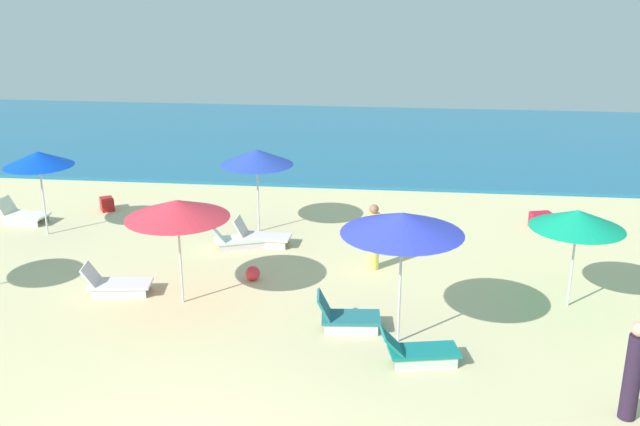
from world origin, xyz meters
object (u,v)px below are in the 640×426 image
at_px(umbrella_4, 578,219).
at_px(umbrella_5, 38,159).
at_px(umbrella_6, 257,157).
at_px(beach_ball_1, 253,273).
at_px(beachgoer_2, 633,372).
at_px(lounge_chair_6_1, 260,236).
at_px(lounge_chair_3_0, 345,316).
at_px(umbrella_0, 177,209).
at_px(beachgoer_1, 373,238).
at_px(lounge_chair_6_0, 238,239).
at_px(lounge_chair_0_0, 115,283).
at_px(cooler_box_2, 107,204).
at_px(umbrella_3, 402,223).
at_px(lounge_chair_5_0, 22,214).
at_px(lounge_chair_3_1, 418,351).
at_px(cooler_box_0, 540,220).

xyz_separation_m(umbrella_4, umbrella_5, (-13.46, 3.03, 0.16)).
distance_m(umbrella_6, beach_ball_1, 3.93).
bearing_deg(umbrella_4, umbrella_5, 167.30).
relative_size(beachgoer_2, beach_ball_1, 4.99).
bearing_deg(lounge_chair_6_1, lounge_chair_3_0, -146.86).
height_order(umbrella_0, lounge_chair_3_0, umbrella_0).
xyz_separation_m(umbrella_0, beach_ball_1, (1.30, 1.35, -2.00)).
relative_size(umbrella_4, beachgoer_1, 1.33).
bearing_deg(umbrella_4, lounge_chair_6_1, 158.71).
distance_m(lounge_chair_6_0, beachgoer_2, 10.56).
bearing_deg(lounge_chair_0_0, cooler_box_2, 16.00).
height_order(lounge_chair_0_0, lounge_chair_3_0, lounge_chair_3_0).
relative_size(umbrella_0, umbrella_3, 0.88).
relative_size(umbrella_4, cooler_box_2, 4.52).
xyz_separation_m(lounge_chair_3_0, lounge_chair_6_0, (-3.20, 4.25, -0.04)).
distance_m(umbrella_0, cooler_box_2, 7.61).
bearing_deg(lounge_chair_5_0, umbrella_3, -111.16).
distance_m(lounge_chair_0_0, umbrella_3, 6.96).
height_order(lounge_chair_0_0, lounge_chair_3_1, lounge_chair_0_0).
bearing_deg(cooler_box_0, lounge_chair_3_1, 49.25).
relative_size(umbrella_4, umbrella_6, 0.93).
bearing_deg(lounge_chair_6_1, umbrella_4, -108.41).
distance_m(lounge_chair_0_0, beachgoer_1, 6.14).
xyz_separation_m(umbrella_0, lounge_chair_0_0, (-1.65, 0.27, -1.93)).
bearing_deg(umbrella_3, cooler_box_2, 140.74).
distance_m(lounge_chair_0_0, umbrella_6, 5.42).
xyz_separation_m(lounge_chair_3_1, cooler_box_0, (3.60, 8.03, -0.03)).
xyz_separation_m(umbrella_5, lounge_chair_6_0, (5.50, -0.42, -1.92)).
xyz_separation_m(lounge_chair_3_0, umbrella_4, (4.77, 1.64, 1.72)).
relative_size(umbrella_3, lounge_chair_3_1, 1.75).
xyz_separation_m(lounge_chair_5_0, lounge_chair_6_1, (7.25, -1.01, -0.00)).
bearing_deg(lounge_chair_5_0, lounge_chair_0_0, -126.73).
distance_m(lounge_chair_3_1, umbrella_4, 4.70).
bearing_deg(umbrella_0, cooler_box_2, 124.74).
relative_size(lounge_chair_0_0, lounge_chair_5_0, 1.06).
bearing_deg(lounge_chair_3_1, beach_ball_1, 36.36).
distance_m(umbrella_3, beachgoer_1, 4.07).
bearing_deg(lounge_chair_0_0, umbrella_6, -36.53).
height_order(umbrella_5, beachgoer_1, umbrella_5).
relative_size(umbrella_4, lounge_chair_6_0, 1.35).
height_order(umbrella_5, lounge_chair_5_0, umbrella_5).
xyz_separation_m(umbrella_3, beach_ball_1, (-3.46, 2.62, -2.31)).
bearing_deg(umbrella_0, umbrella_4, 5.24).
xyz_separation_m(umbrella_5, cooler_box_2, (0.83, 2.23, -1.97)).
distance_m(beachgoer_2, beach_ball_1, 8.69).
height_order(umbrella_3, lounge_chair_3_1, umbrella_3).
relative_size(umbrella_3, umbrella_6, 1.14).
bearing_deg(beachgoer_2, lounge_chair_6_0, 124.70).
height_order(umbrella_3, umbrella_5, umbrella_3).
bearing_deg(umbrella_0, lounge_chair_3_1, -21.96).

